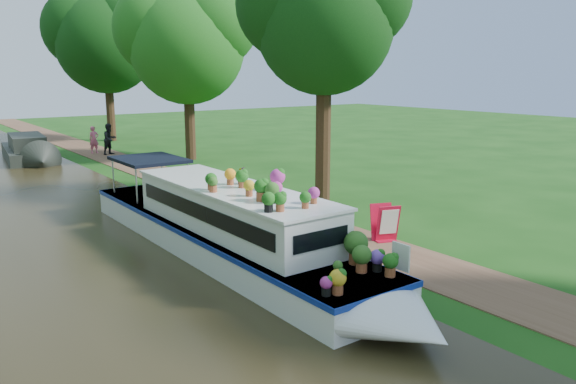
% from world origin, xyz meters
% --- Properties ---
extents(ground, '(100.00, 100.00, 0.00)m').
position_xyz_m(ground, '(0.00, 0.00, 0.00)').
color(ground, '#144110').
rests_on(ground, ground).
extents(canal_water, '(10.00, 100.00, 0.02)m').
position_xyz_m(canal_water, '(-6.00, 0.00, 0.01)').
color(canal_water, black).
rests_on(canal_water, ground).
extents(towpath, '(2.20, 100.00, 0.03)m').
position_xyz_m(towpath, '(1.20, 0.00, 0.01)').
color(towpath, brown).
rests_on(towpath, ground).
extents(plant_boat, '(2.29, 13.52, 2.30)m').
position_xyz_m(plant_boat, '(-2.25, -0.75, 0.85)').
color(plant_boat, white).
rests_on(plant_boat, canal_water).
extents(tree_near_overhang, '(5.52, 5.28, 8.99)m').
position_xyz_m(tree_near_overhang, '(3.79, 3.06, 6.60)').
color(tree_near_overhang, black).
rests_on(tree_near_overhang, ground).
extents(tree_near_mid, '(6.90, 6.60, 9.40)m').
position_xyz_m(tree_near_mid, '(4.48, 15.08, 6.44)').
color(tree_near_mid, black).
rests_on(tree_near_mid, ground).
extents(tree_near_far, '(7.59, 7.26, 10.30)m').
position_xyz_m(tree_near_far, '(3.98, 26.09, 7.05)').
color(tree_near_far, black).
rests_on(tree_near_far, ground).
extents(second_boat, '(2.70, 7.28, 1.37)m').
position_xyz_m(second_boat, '(-2.75, 19.85, 0.56)').
color(second_boat, black).
rests_on(second_boat, canal_water).
extents(sandwich_board, '(0.70, 0.72, 1.03)m').
position_xyz_m(sandwich_board, '(1.95, -1.95, 0.50)').
color(sandwich_board, red).
rests_on(sandwich_board, towpath).
extents(pedestrian_pink, '(0.60, 0.43, 1.57)m').
position_xyz_m(pedestrian_pink, '(0.97, 20.30, 0.81)').
color(pedestrian_pink, '#E55E7C').
rests_on(pedestrian_pink, towpath).
extents(pedestrian_dark, '(1.05, 0.94, 1.76)m').
position_xyz_m(pedestrian_dark, '(1.54, 19.25, 0.91)').
color(pedestrian_dark, black).
rests_on(pedestrian_dark, towpath).
extents(verge_plant, '(0.39, 0.36, 0.38)m').
position_xyz_m(verge_plant, '(-0.60, -1.12, 0.19)').
color(verge_plant, '#21641E').
rests_on(verge_plant, ground).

